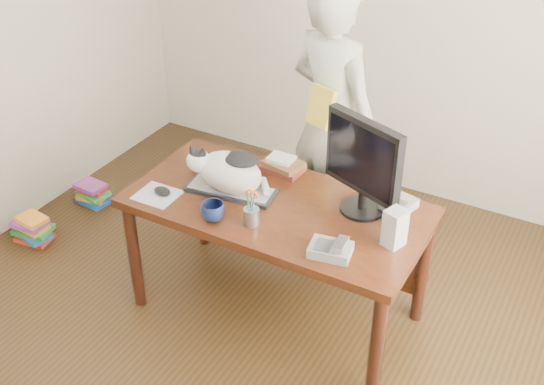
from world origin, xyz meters
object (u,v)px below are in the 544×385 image
Objects in this scene: coffee_mug at (213,212)px; mouse at (162,191)px; monitor at (363,162)px; baseball at (390,217)px; pen_cup at (251,215)px; calculator at (398,205)px; speaker at (395,228)px; person at (332,120)px; cat at (227,170)px; phone at (331,249)px; keyboard at (231,190)px; book_stack at (283,165)px; book_pile_a at (33,229)px; desk at (283,219)px; book_pile_b at (93,193)px.

mouse is at bearing 170.66° from coffee_mug.
mouse is (-0.99, -0.37, -0.28)m from monitor.
pen_cup is at bearing -150.46° from baseball.
calculator is at bearing 34.77° from coffee_mug.
coffee_mug is at bearing -145.22° from speaker.
pen_cup is at bearing -145.86° from speaker.
monitor is 0.80m from person.
cat is 0.37m from mouse.
coffee_mug is at bearing 172.86° from phone.
speaker is (0.69, 0.19, 0.04)m from pen_cup.
monitor reaches higher than cat.
phone is 0.32m from speaker.
speaker is 2.51× the size of baseball.
keyboard is 0.87m from baseball.
book_stack is 0.91× the size of book_pile_a.
coffee_mug reaches higher than phone.
desk is at bearing 112.35° from person.
phone reaches higher than book_pile_a.
speaker is (1.25, 0.19, 0.08)m from mouse.
speaker reaches higher than coffee_mug.
desk is 6.20× the size of book_pile_b.
coffee_mug reaches higher than desk.
coffee_mug is at bearing -86.00° from keyboard.
book_stack reaches higher than book_pile_a.
book_pile_a is at bearing -156.07° from book_stack.
book_pile_b is (0.03, 0.55, -0.02)m from book_pile_a.
phone is 0.86× the size of book_pile_b.
keyboard is 0.29× the size of person.
calculator is 2.48m from book_pile_a.
book_stack is (0.08, 0.60, -0.01)m from coffee_mug.
calculator is (0.60, 0.49, -0.03)m from pen_cup.
book_stack is (-0.72, 0.19, -0.00)m from baseball.
cat is 2.24× the size of calculator.
pen_cup is (-0.02, -0.30, 0.21)m from desk.
baseball is at bearing 7.88° from book_pile_a.
book_pile_b is (-1.45, 0.37, -0.69)m from keyboard.
desk is 1.85m from book_pile_a.
keyboard is 0.37m from mouse.
phone is (0.72, -0.22, -0.11)m from cat.
phone is at bearing -38.22° from book_stack.
mouse is 0.52× the size of speaker.
book_stack is at bearing 57.51° from cat.
cat is at bearing -159.47° from desk.
mouse is 1.35m from book_pile_a.
pen_cup is at bearing 166.27° from phone.
baseball is at bearing 13.85° from monitor.
speaker is (0.95, -0.00, -0.04)m from cat.
phone is at bearing -117.83° from speaker.
monitor is (0.41, 0.07, 0.45)m from desk.
keyboard is at bearing -105.96° from book_stack.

